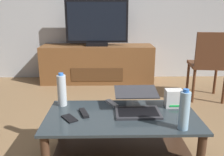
{
  "coord_description": "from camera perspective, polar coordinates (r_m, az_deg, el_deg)",
  "views": [
    {
      "loc": [
        0.0,
        -1.7,
        1.17
      ],
      "look_at": [
        0.04,
        0.47,
        0.55
      ],
      "focal_mm": 38.34,
      "sensor_mm": 36.0,
      "label": 1
    }
  ],
  "objects": [
    {
      "name": "television",
      "position": [
        3.88,
        -3.65,
        12.72
      ],
      "size": [
        0.99,
        0.2,
        0.71
      ],
      "color": "black",
      "rests_on": "media_cabinet"
    },
    {
      "name": "cell_phone",
      "position": [
        1.81,
        -10.15,
        -9.45
      ],
      "size": [
        0.14,
        0.15,
        0.01
      ],
      "primitive_type": "cube",
      "rotation": [
        0.0,
        0.0,
        0.61
      ],
      "color": "black",
      "rests_on": "coffee_table"
    },
    {
      "name": "water_bottle_far",
      "position": [
        2.02,
        -11.91,
        -2.86
      ],
      "size": [
        0.07,
        0.07,
        0.28
      ],
      "color": "silver",
      "rests_on": "coffee_table"
    },
    {
      "name": "media_cabinet",
      "position": [
        3.99,
        -3.48,
        3.44
      ],
      "size": [
        1.82,
        0.52,
        0.61
      ],
      "color": "brown",
      "rests_on": "ground"
    },
    {
      "name": "laptop",
      "position": [
        1.9,
        5.96,
        -6.16
      ],
      "size": [
        0.35,
        0.37,
        0.15
      ],
      "color": "#333338",
      "rests_on": "coffee_table"
    },
    {
      "name": "coffee_table",
      "position": [
        1.9,
        2.27,
        -12.19
      ],
      "size": [
        1.15,
        0.61,
        0.4
      ],
      "color": "#2D383D",
      "rests_on": "ground"
    },
    {
      "name": "tv_remote",
      "position": [
        1.87,
        -6.77,
        -8.26
      ],
      "size": [
        0.09,
        0.17,
        0.02
      ],
      "primitive_type": "cube",
      "rotation": [
        0.0,
        0.0,
        0.33
      ],
      "color": "black",
      "rests_on": "coffee_table"
    },
    {
      "name": "soundbar_remote",
      "position": [
        2.03,
        -0.03,
        -6.06
      ],
      "size": [
        0.11,
        0.16,
        0.02
      ],
      "primitive_type": "cube",
      "rotation": [
        0.0,
        0.0,
        0.48
      ],
      "color": "#99999E",
      "rests_on": "coffee_table"
    },
    {
      "name": "dining_chair",
      "position": [
        3.33,
        22.09,
        3.55
      ],
      "size": [
        0.49,
        0.49,
        0.91
      ],
      "color": "#59331E",
      "rests_on": "ground"
    },
    {
      "name": "router_box",
      "position": [
        2.03,
        14.45,
        -4.69
      ],
      "size": [
        0.14,
        0.1,
        0.15
      ],
      "color": "white",
      "rests_on": "coffee_table"
    },
    {
      "name": "water_bottle_near",
      "position": [
        1.66,
        16.81,
        -7.4
      ],
      "size": [
        0.07,
        0.07,
        0.28
      ],
      "color": "#99C6E5",
      "rests_on": "coffee_table"
    }
  ]
}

